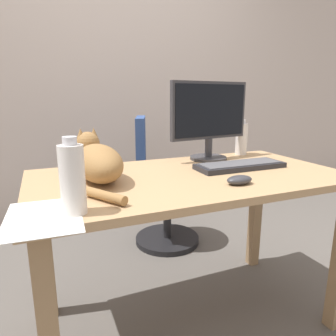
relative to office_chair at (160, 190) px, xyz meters
name	(u,v)px	position (x,y,z in m)	size (l,w,h in m)	color
ground_plane	(188,319)	(-0.18, -0.83, -0.42)	(8.00, 8.00, 0.00)	#59544F
back_wall	(110,72)	(-0.18, 0.74, 0.88)	(6.00, 0.04, 2.60)	beige
desk	(190,198)	(-0.18, -0.83, 0.22)	(1.38, 0.74, 0.75)	tan
office_chair	(160,190)	(0.00, 0.00, 0.00)	(0.51, 0.48, 0.95)	black
monitor	(210,118)	(0.06, -0.57, 0.56)	(0.48, 0.20, 0.41)	#333338
keyboard	(240,165)	(0.10, -0.82, 0.35)	(0.44, 0.15, 0.03)	#232328
cat	(97,160)	(-0.57, -0.76, 0.42)	(0.20, 0.61, 0.20)	olive
computer_mouse	(239,180)	(-0.07, -1.05, 0.35)	(0.11, 0.06, 0.04)	#333338
paper_sheet	(44,217)	(-0.79, -1.11, 0.34)	(0.21, 0.30, 0.00)	white
water_bottle	(241,139)	(0.32, -0.52, 0.43)	(0.07, 0.07, 0.21)	silver
spray_bottle	(72,179)	(-0.70, -1.11, 0.44)	(0.07, 0.07, 0.23)	silver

